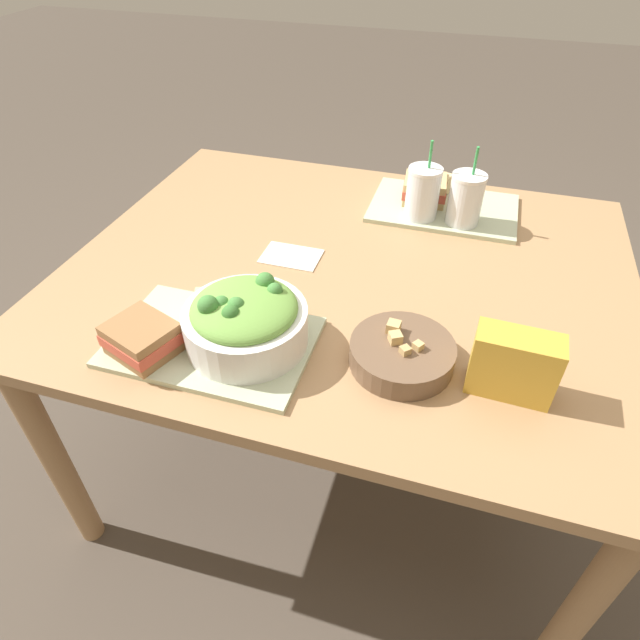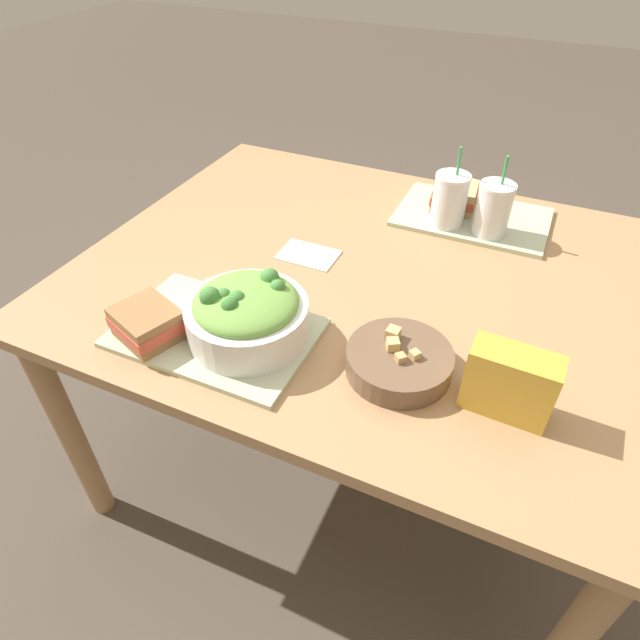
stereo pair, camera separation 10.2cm
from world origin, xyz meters
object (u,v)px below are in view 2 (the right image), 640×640
object	(u,v)px
sandwich_far	(454,196)
chip_bag	(510,383)
baguette_near	(242,293)
soup_bowl	(399,360)
baguette_far	(465,187)
sandwich_near	(147,323)
napkin_folded	(309,255)
drink_cup_dark	(449,201)
drink_cup_red	(493,210)
salad_bowl	(247,313)

from	to	relation	value
sandwich_far	chip_bag	world-z (taller)	chip_bag
baguette_near	chip_bag	world-z (taller)	chip_bag
soup_bowl	baguette_far	distance (m)	0.73
soup_bowl	chip_bag	size ratio (longest dim) A/B	1.34
sandwich_near	baguette_far	distance (m)	0.96
chip_bag	napkin_folded	bearing A→B (deg)	152.29
baguette_far	napkin_folded	xyz separation A→B (m)	(-0.28, -0.44, -0.04)
baguette_near	sandwich_far	size ratio (longest dim) A/B	1.25
sandwich_near	drink_cup_dark	xyz separation A→B (m)	(0.43, 0.68, 0.03)
baguette_near	drink_cup_red	world-z (taller)	drink_cup_red
sandwich_far	drink_cup_dark	distance (m)	0.10
baguette_far	chip_bag	distance (m)	0.78
soup_bowl	baguette_near	size ratio (longest dim) A/B	1.24
soup_bowl	napkin_folded	bearing A→B (deg)	138.39
salad_bowl	soup_bowl	distance (m)	0.30
drink_cup_dark	napkin_folded	bearing A→B (deg)	-135.10
sandwich_near	drink_cup_dark	bearing A→B (deg)	78.01
baguette_near	soup_bowl	bearing A→B (deg)	-116.87
baguette_near	sandwich_near	bearing A→B (deg)	124.48
sandwich_far	drink_cup_dark	xyz separation A→B (m)	(0.01, -0.10, 0.03)
drink_cup_dark	chip_bag	distance (m)	0.62
salad_bowl	baguette_far	size ratio (longest dim) A/B	1.91
sandwich_near	drink_cup_red	size ratio (longest dim) A/B	0.74
baguette_far	napkin_folded	distance (m)	0.52
sandwich_far	drink_cup_red	bearing A→B (deg)	-45.62
drink_cup_dark	drink_cup_red	distance (m)	0.11
salad_bowl	drink_cup_red	xyz separation A→B (m)	(0.36, 0.60, 0.01)
drink_cup_red	chip_bag	bearing A→B (deg)	-76.45
salad_bowl	soup_bowl	xyz separation A→B (m)	(0.30, 0.04, -0.04)
soup_bowl	sandwich_near	xyz separation A→B (m)	(-0.48, -0.12, 0.02)
baguette_far	napkin_folded	bearing A→B (deg)	163.51
napkin_folded	baguette_far	bearing A→B (deg)	57.75
salad_bowl	drink_cup_red	world-z (taller)	drink_cup_red
baguette_far	sandwich_far	bearing A→B (deg)	-173.86
salad_bowl	napkin_folded	xyz separation A→B (m)	(-0.02, 0.33, -0.07)
drink_cup_red	chip_bag	distance (m)	0.59
baguette_near	chip_bag	size ratio (longest dim) A/B	1.08
drink_cup_red	napkin_folded	size ratio (longest dim) A/B	1.47
baguette_near	sandwich_far	distance (m)	0.68
sandwich_near	chip_bag	world-z (taller)	chip_bag
sandwich_far	chip_bag	xyz separation A→B (m)	(0.25, -0.67, 0.02)
sandwich_far	napkin_folded	world-z (taller)	sandwich_far
sandwich_far	napkin_folded	xyz separation A→B (m)	(-0.27, -0.37, -0.04)
soup_bowl	sandwich_near	size ratio (longest dim) A/B	1.30
drink_cup_red	baguette_far	bearing A→B (deg)	120.95
soup_bowl	sandwich_far	distance (m)	0.66
salad_bowl	baguette_near	bearing A→B (deg)	127.40
chip_bag	baguette_far	bearing A→B (deg)	110.27
sandwich_far	napkin_folded	size ratio (longest dim) A/B	0.91
drink_cup_dark	salad_bowl	bearing A→B (deg)	-112.40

